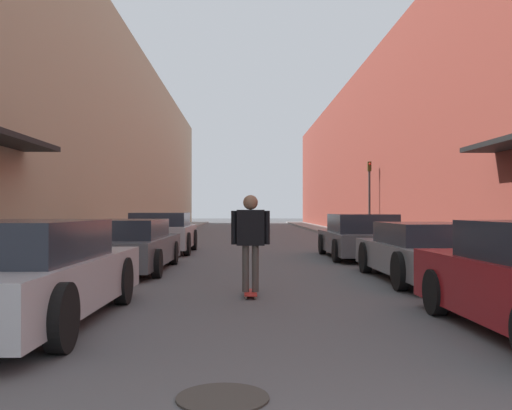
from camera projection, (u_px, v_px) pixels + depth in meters
name	position (u px, v px, depth m)	size (l,w,h in m)	color
ground	(254.00, 242.00, 24.99)	(129.22, 129.22, 0.00)	#515154
curb_strip_left	(159.00, 235.00, 30.75)	(1.80, 58.74, 0.12)	gray
curb_strip_right	(343.00, 234.00, 30.97)	(1.80, 58.74, 0.12)	gray
building_row_left	(106.00, 143.00, 30.71)	(4.90, 58.74, 9.98)	tan
building_row_right	(396.00, 152.00, 31.07)	(4.90, 58.74, 9.16)	brown
parked_car_left_0	(26.00, 274.00, 6.98)	(1.92, 4.72, 1.28)	#B7B7BC
parked_car_left_1	(128.00, 246.00, 13.12)	(1.95, 4.70, 1.19)	#515459
parked_car_left_2	(161.00, 233.00, 18.58)	(2.08, 3.92, 1.31)	#B7B7BC
parked_car_right_1	(423.00, 252.00, 11.26)	(1.85, 4.55, 1.16)	gray
parked_car_right_2	(360.00, 237.00, 16.58)	(2.01, 4.48, 1.28)	#515459
skateboarder	(250.00, 234.00, 9.28)	(0.63, 0.78, 1.65)	#B2231E
manhole_cover	(223.00, 398.00, 4.25)	(0.70, 0.70, 0.02)	#332D28
traffic_light	(369.00, 191.00, 26.53)	(0.16, 0.22, 3.53)	#2D2D2D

